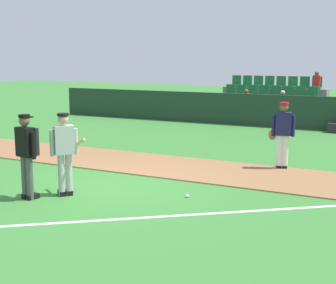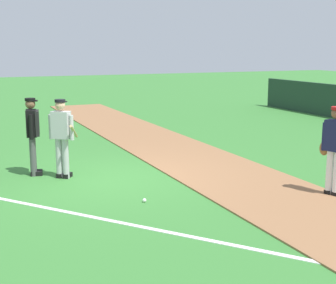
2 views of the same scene
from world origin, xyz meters
name	(u,v)px [view 1 (image 1 of 2)]	position (x,y,z in m)	size (l,w,h in m)	color
ground_plane	(110,188)	(0.00, 0.00, 0.00)	(80.00, 80.00, 0.00)	#387A33
infield_dirt_path	(162,165)	(0.00, 2.52, 0.01)	(28.00, 2.49, 0.03)	#936642
foul_line_chalk	(228,213)	(3.00, -0.50, 0.01)	(12.00, 0.10, 0.01)	white
dugout_fence	(257,110)	(0.00, 11.29, 0.68)	(20.00, 0.16, 1.37)	#1E3828
stadium_bleachers	(269,108)	(0.01, 13.16, 0.61)	(5.00, 2.95, 2.30)	slate
batter_grey_jersey	(65,151)	(-0.48, -0.94, 0.97)	(0.76, 0.67, 1.76)	#B2B2B2
umpire_home_plate	(27,151)	(-1.01, -1.49, 1.00)	(0.58, 0.35, 1.76)	#4C4C4C
runner_navy_jersey	(282,133)	(2.97, 3.60, 0.96)	(0.67, 0.38, 1.76)	white
baseball	(187,196)	(1.88, 0.08, 0.04)	(0.07, 0.07, 0.07)	white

